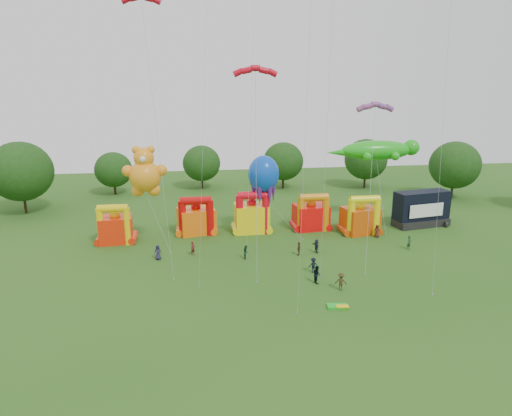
{
  "coord_description": "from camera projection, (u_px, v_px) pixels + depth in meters",
  "views": [
    {
      "loc": [
        -9.86,
        -34.36,
        21.12
      ],
      "look_at": [
        -2.77,
        18.0,
        6.7
      ],
      "focal_mm": 32.0,
      "sensor_mm": 36.0,
      "label": 1
    }
  ],
  "objects": [
    {
      "name": "spectator_4",
      "position": [
        299.0,
        249.0,
        57.9
      ],
      "size": [
        0.91,
        1.13,
        1.8
      ],
      "primitive_type": "imported",
      "rotation": [
        0.0,
        0.0,
        4.18
      ],
      "color": "#47331C",
      "rests_on": "ground"
    },
    {
      "name": "spectator_9",
      "position": [
        341.0,
        282.0,
        48.08
      ],
      "size": [
        1.42,
        1.11,
        1.93
      ],
      "primitive_type": "imported",
      "rotation": [
        0.0,
        0.0,
        2.78
      ],
      "color": "#372E16",
      "rests_on": "ground"
    },
    {
      "name": "spectator_1",
      "position": [
        193.0,
        248.0,
        57.98
      ],
      "size": [
        0.77,
        0.78,
        1.82
      ],
      "primitive_type": "imported",
      "rotation": [
        0.0,
        0.0,
        0.8
      ],
      "color": "maroon",
      "rests_on": "ground"
    },
    {
      "name": "spectator_6",
      "position": [
        377.0,
        231.0,
        64.72
      ],
      "size": [
        0.98,
        0.72,
        1.84
      ],
      "primitive_type": "imported",
      "rotation": [
        0.0,
        0.0,
        6.12
      ],
      "color": "#4C1D15",
      "rests_on": "ground"
    },
    {
      "name": "stage_trailer",
      "position": [
        421.0,
        209.0,
        69.72
      ],
      "size": [
        8.99,
        4.72,
        5.42
      ],
      "color": "black",
      "rests_on": "ground"
    },
    {
      "name": "bouncy_castle_0",
      "position": [
        116.0,
        227.0,
        62.31
      ],
      "size": [
        4.77,
        3.97,
        5.66
      ],
      "color": "red",
      "rests_on": "ground"
    },
    {
      "name": "spectator_0",
      "position": [
        158.0,
        252.0,
        56.4
      ],
      "size": [
        0.99,
        0.68,
        1.93
      ],
      "primitive_type": "imported",
      "rotation": [
        0.0,
        0.0,
        -0.07
      ],
      "color": "#25243C",
      "rests_on": "ground"
    },
    {
      "name": "bouncy_castle_3",
      "position": [
        311.0,
        215.0,
        68.12
      ],
      "size": [
        5.23,
        4.41,
        5.71
      ],
      "color": "red",
      "rests_on": "ground"
    },
    {
      "name": "bouncy_castle_4",
      "position": [
        361.0,
        218.0,
        66.21
      ],
      "size": [
        5.56,
        4.86,
        5.91
      ],
      "color": "#CF490B",
      "rests_on": "ground"
    },
    {
      "name": "folded_kite_bundle",
      "position": [
        338.0,
        306.0,
        44.46
      ],
      "size": [
        2.1,
        1.28,
        0.31
      ],
      "color": "green",
      "rests_on": "ground"
    },
    {
      "name": "spectator_7",
      "position": [
        409.0,
        243.0,
        59.98
      ],
      "size": [
        0.82,
        0.77,
        1.88
      ],
      "primitive_type": "imported",
      "rotation": [
        0.0,
        0.0,
        0.65
      ],
      "color": "#1B4423",
      "rests_on": "ground"
    },
    {
      "name": "spectator_3",
      "position": [
        313.0,
        265.0,
        52.59
      ],
      "size": [
        1.23,
        0.78,
        1.81
      ],
      "primitive_type": "imported",
      "rotation": [
        0.0,
        0.0,
        3.24
      ],
      "color": "black",
      "rests_on": "ground"
    },
    {
      "name": "spectator_2",
      "position": [
        246.0,
        252.0,
        56.73
      ],
      "size": [
        0.68,
        0.87,
        1.77
      ],
      "primitive_type": "imported",
      "rotation": [
        0.0,
        0.0,
        1.56
      ],
      "color": "#1A4125",
      "rests_on": "ground"
    },
    {
      "name": "bouncy_castle_1",
      "position": [
        196.0,
        219.0,
        66.19
      ],
      "size": [
        5.83,
        5.12,
        5.76
      ],
      "color": "orange",
      "rests_on": "ground"
    },
    {
      "name": "spectator_5",
      "position": [
        316.0,
        246.0,
        58.78
      ],
      "size": [
        0.84,
        1.76,
        1.82
      ],
      "primitive_type": "imported",
      "rotation": [
        0.0,
        0.0,
        4.9
      ],
      "color": "#26273F",
      "rests_on": "ground"
    },
    {
      "name": "ground",
      "position": [
        315.0,
        335.0,
        39.69
      ],
      "size": [
        160.0,
        160.0,
        0.0
      ],
      "primitive_type": "plane",
      "color": "#275518",
      "rests_on": "ground"
    },
    {
      "name": "parafoil_kites",
      "position": [
        287.0,
        168.0,
        52.47
      ],
      "size": [
        32.19,
        10.95,
        31.19
      ],
      "color": "red",
      "rests_on": "ground"
    },
    {
      "name": "bouncy_castle_2",
      "position": [
        252.0,
        216.0,
        66.76
      ],
      "size": [
        4.92,
        3.97,
        6.36
      ],
      "color": "yellow",
      "rests_on": "ground"
    },
    {
      "name": "diamond_kites",
      "position": [
        302.0,
        130.0,
        48.35
      ],
      "size": [
        26.54,
        20.59,
        37.55
      ],
      "color": "red",
      "rests_on": "ground"
    },
    {
      "name": "teddy_bear_kite",
      "position": [
        152.0,
        198.0,
        59.55
      ],
      "size": [
        6.1,
        6.41,
        13.51
      ],
      "color": "orange",
      "rests_on": "ground"
    },
    {
      "name": "gecko_kite",
      "position": [
        378.0,
        159.0,
        69.35
      ],
      "size": [
        14.69,
        8.78,
        12.95
      ],
      "color": "green",
      "rests_on": "ground"
    },
    {
      "name": "octopus_kite",
      "position": [
        273.0,
        198.0,
        64.87
      ],
      "size": [
        7.25,
        6.56,
        11.46
      ],
      "color": "blue",
      "rests_on": "ground"
    },
    {
      "name": "tree_ring",
      "position": [
        302.0,
        266.0,
        38.48
      ],
      "size": [
        126.62,
        128.76,
        12.07
      ],
      "color": "#352314",
      "rests_on": "ground"
    },
    {
      "name": "spectator_8",
      "position": [
        317.0,
        274.0,
        49.83
      ],
      "size": [
        0.87,
        1.05,
        1.97
      ],
      "primitive_type": "imported",
      "rotation": [
        0.0,
        0.0,
        1.71
      ],
      "color": "black",
      "rests_on": "ground"
    }
  ]
}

